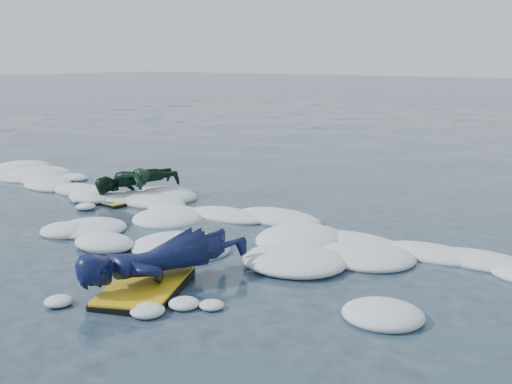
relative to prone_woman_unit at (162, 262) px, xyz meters
The scene contains 4 objects.
ground 1.38m from the prone_woman_unit, 143.36° to the left, with size 120.00×120.00×0.00m, color #1A2D3F.
foam_band 2.15m from the prone_woman_unit, 120.59° to the left, with size 12.00×3.10×0.30m, color white, non-canonical shape.
prone_woman_unit is the anchor object (origin of this frame).
prone_child_unit 3.64m from the prone_woman_unit, 139.45° to the left, with size 1.05×1.33×0.47m.
Camera 1 is at (5.03, -4.84, 2.06)m, focal length 45.00 mm.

